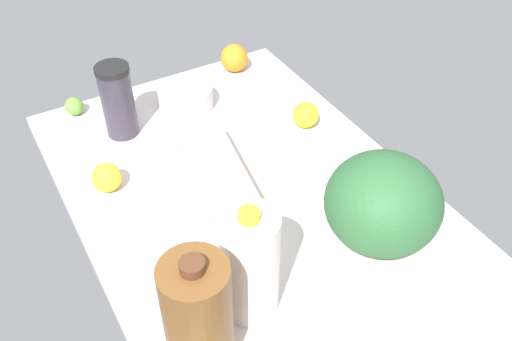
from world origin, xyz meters
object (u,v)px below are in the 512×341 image
(milk_jug, at_px, (250,265))
(chocolate_milk_jug, at_px, (198,318))
(watermelon, at_px, (383,203))
(lime_beside_bowl, at_px, (74,106))
(mixing_bowl, at_px, (186,97))
(lemon_by_jug, at_px, (107,178))
(lemon_far_back, at_px, (306,115))
(shaker_bottle, at_px, (118,101))
(egg_carton, at_px, (218,176))
(orange_near_front, at_px, (234,58))

(milk_jug, height_order, chocolate_milk_jug, chocolate_milk_jug)
(watermelon, height_order, lime_beside_bowl, watermelon)
(mixing_bowl, relative_size, lemon_by_jug, 2.18)
(milk_jug, relative_size, chocolate_milk_jug, 0.96)
(lemon_far_back, bearing_deg, shaker_bottle, 63.66)
(chocolate_milk_jug, bearing_deg, lemon_by_jug, -0.15)
(egg_carton, height_order, lime_beside_bowl, egg_carton)
(shaker_bottle, xyz_separation_m, orange_near_front, (0.13, -0.40, -0.06))
(milk_jug, relative_size, lime_beside_bowl, 5.09)
(watermelon, height_order, mixing_bowl, watermelon)
(watermelon, height_order, chocolate_milk_jug, chocolate_milk_jug)
(mixing_bowl, bearing_deg, lemon_far_back, -134.71)
(milk_jug, distance_m, watermelon, 0.32)
(lemon_far_back, bearing_deg, lime_beside_bowl, 55.30)
(egg_carton, height_order, mixing_bowl, egg_carton)
(shaker_bottle, distance_m, lemon_by_jug, 0.23)
(mixing_bowl, bearing_deg, chocolate_milk_jug, 157.46)
(lemon_by_jug, xyz_separation_m, lime_beside_bowl, (0.33, -0.02, -0.01))
(egg_carton, relative_size, watermelon, 1.28)
(shaker_bottle, bearing_deg, watermelon, -151.15)
(chocolate_milk_jug, xyz_separation_m, lemon_by_jug, (0.51, -0.00, -0.09))
(egg_carton, relative_size, lemon_far_back, 4.45)
(lemon_far_back, height_order, lime_beside_bowl, lemon_far_back)
(shaker_bottle, relative_size, lemon_by_jug, 2.88)
(lemon_by_jug, bearing_deg, shaker_bottle, -29.03)
(egg_carton, bearing_deg, lemon_by_jug, 70.94)
(mixing_bowl, height_order, lime_beside_bowl, mixing_bowl)
(mixing_bowl, relative_size, orange_near_front, 1.82)
(watermelon, relative_size, lime_beside_bowl, 4.83)
(watermelon, xyz_separation_m, lemon_far_back, (0.41, -0.09, -0.07))
(milk_jug, bearing_deg, mixing_bowl, -14.33)
(watermelon, distance_m, chocolate_milk_jug, 0.46)
(milk_jug, height_order, lime_beside_bowl, milk_jug)
(milk_jug, xyz_separation_m, watermelon, (0.02, -0.32, -0.02))
(mixing_bowl, relative_size, shaker_bottle, 0.76)
(lemon_far_back, height_order, lemon_by_jug, same)
(milk_jug, height_order, lemon_far_back, milk_jug)
(lemon_by_jug, height_order, orange_near_front, orange_near_front)
(shaker_bottle, bearing_deg, egg_carton, -158.71)
(lemon_far_back, height_order, orange_near_front, orange_near_front)
(watermelon, distance_m, shaker_bottle, 0.71)
(lemon_by_jug, relative_size, orange_near_front, 0.83)
(milk_jug, bearing_deg, watermelon, -87.17)
(orange_near_front, bearing_deg, milk_jug, 153.76)
(mixing_bowl, bearing_deg, watermelon, -166.85)
(lemon_far_back, bearing_deg, chocolate_milk_jug, 131.92)
(shaker_bottle, height_order, lemon_by_jug, shaker_bottle)
(shaker_bottle, height_order, lemon_far_back, shaker_bottle)
(egg_carton, xyz_separation_m, watermelon, (-0.31, -0.22, 0.07))
(milk_jug, bearing_deg, orange_near_front, -26.24)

